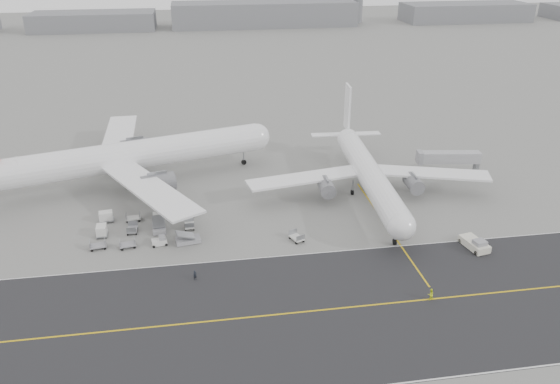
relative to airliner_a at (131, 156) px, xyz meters
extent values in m
plane|color=gray|center=(19.31, -33.30, -6.56)|extent=(700.00, 700.00, 0.00)
cube|color=#28282B|center=(24.31, -51.30, -6.55)|extent=(220.00, 32.00, 0.02)
cube|color=gold|center=(24.31, -51.30, -6.53)|extent=(220.00, 0.30, 0.01)
cube|color=silver|center=(24.31, -35.50, -6.53)|extent=(220.00, 0.25, 0.01)
cube|color=gold|center=(49.31, -28.30, -6.54)|extent=(0.30, 40.00, 0.01)
cylinder|color=white|center=(1.54, 0.43, 0.03)|extent=(55.79, 21.27, 6.43)
sphere|color=white|center=(28.57, 7.97, 0.03)|extent=(6.30, 6.30, 6.30)
cube|color=white|center=(4.77, -16.25, -0.77)|extent=(21.16, 30.16, 0.45)
cube|color=white|center=(-4.33, 16.38, -0.77)|extent=(7.69, 30.98, 0.45)
cylinder|color=slate|center=(5.99, -10.41, -2.38)|extent=(7.66, 5.68, 3.99)
cylinder|color=slate|center=(-0.26, 12.01, -2.38)|extent=(7.66, 5.68, 3.99)
cylinder|color=black|center=(25.28, 7.05, -5.95)|extent=(1.30, 0.81, 1.21)
cylinder|color=black|center=(0.60, -3.84, -5.95)|extent=(1.30, 0.81, 1.21)
cylinder|color=black|center=(-1.47, 3.60, -5.95)|extent=(1.30, 0.81, 1.21)
cylinder|color=gray|center=(25.28, 7.05, -4.27)|extent=(0.36, 0.36, 3.38)
cylinder|color=white|center=(49.48, -15.33, -1.33)|extent=(7.76, 44.79, 5.11)
sphere|color=white|center=(48.15, -37.58, -1.33)|extent=(5.01, 5.01, 5.01)
cone|color=white|center=(50.87, 7.99, -0.94)|extent=(5.11, 8.95, 4.60)
cube|color=white|center=(50.91, 8.54, 6.12)|extent=(0.79, 4.91, 10.87)
cube|color=white|center=(46.45, 9.08, -0.81)|extent=(8.28, 2.93, 0.25)
cube|color=white|center=(55.40, 8.54, -0.81)|extent=(8.28, 2.93, 0.25)
cube|color=white|center=(36.12, -13.45, -1.96)|extent=(25.04, 9.83, 0.45)
cube|color=white|center=(62.97, -15.05, -1.96)|extent=(24.96, 12.51, 0.45)
cylinder|color=slate|center=(40.19, -15.87, -3.24)|extent=(3.49, 5.61, 3.17)
cylinder|color=slate|center=(58.64, -16.97, -3.24)|extent=(3.49, 5.61, 3.17)
cylinder|color=black|center=(48.31, -34.86, -6.01)|extent=(0.57, 1.13, 1.11)
cylinder|color=black|center=(46.52, -13.52, -6.01)|extent=(0.57, 1.13, 1.11)
cylinder|color=black|center=(52.64, -13.89, -6.01)|extent=(0.57, 1.13, 1.11)
cylinder|color=gray|center=(48.31, -34.86, -4.67)|extent=(0.36, 0.36, 2.68)
cube|color=silver|center=(61.88, -38.11, -5.78)|extent=(3.79, 6.11, 1.28)
cube|color=#949499|center=(62.13, -39.37, -4.82)|extent=(2.33, 2.19, 0.83)
cylinder|color=gray|center=(61.21, -34.69, -6.10)|extent=(0.60, 2.37, 0.15)
cylinder|color=black|center=(61.13, -40.50, -6.15)|extent=(0.52, 0.88, 0.83)
cylinder|color=black|center=(63.47, -40.05, -6.15)|extent=(0.52, 0.88, 0.83)
cylinder|color=black|center=(60.29, -36.18, -6.15)|extent=(0.52, 0.88, 0.83)
cylinder|color=black|center=(62.63, -35.72, -6.15)|extent=(0.52, 0.88, 0.83)
cylinder|color=gray|center=(77.72, -7.41, -4.68)|extent=(1.50, 1.50, 3.76)
cube|color=#949499|center=(77.72, -7.41, -6.23)|extent=(2.78, 2.78, 0.66)
cube|color=#A7A8AC|center=(71.21, -6.43, -2.24)|extent=(14.34, 4.71, 2.44)
cube|color=#949499|center=(64.52, -5.42, -2.24)|extent=(1.56, 3.14, 2.82)
cylinder|color=black|center=(78.90, -6.55, -6.28)|extent=(0.36, 0.60, 0.56)
imported|color=black|center=(12.77, -40.36, -5.71)|extent=(0.73, 0.62, 1.70)
imported|color=#E7F71D|center=(48.06, -51.34, -5.60)|extent=(1.04, 0.87, 1.93)
camera|label=1|loc=(14.75, -115.10, 43.83)|focal=35.00mm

